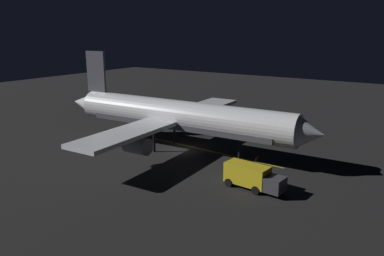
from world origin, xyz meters
name	(u,v)px	position (x,y,z in m)	size (l,w,h in m)	color
ground_plane	(180,151)	(0.00, 0.00, -0.10)	(180.00, 180.00, 0.20)	black
apron_guide_stripe	(212,151)	(-1.91, 4.00, 0.00)	(0.24, 21.60, 0.01)	gold
airliner	(176,116)	(0.03, -0.63, 4.79)	(33.94, 40.27, 13.27)	white
baggage_truck	(252,177)	(6.68, 14.06, 1.33)	(2.72, 6.66, 2.59)	gold
catering_truck	(252,130)	(-11.14, 5.85, 1.33)	(4.63, 6.30, 2.62)	silver
ground_crew_worker	(230,171)	(5.39, 10.83, 0.89)	(0.40, 0.40, 1.74)	black
traffic_cone_near_left	(256,159)	(-1.68, 10.75, 0.25)	(0.50, 0.50, 0.55)	#EA590F
traffic_cone_near_right	(233,161)	(0.74, 8.75, 0.25)	(0.50, 0.50, 0.55)	#EA590F
traffic_cone_under_wing	(258,157)	(-2.68, 10.59, 0.25)	(0.50, 0.50, 0.55)	#EA590F
traffic_cone_far	(240,175)	(4.29, 11.57, 0.25)	(0.50, 0.50, 0.55)	#EA590F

